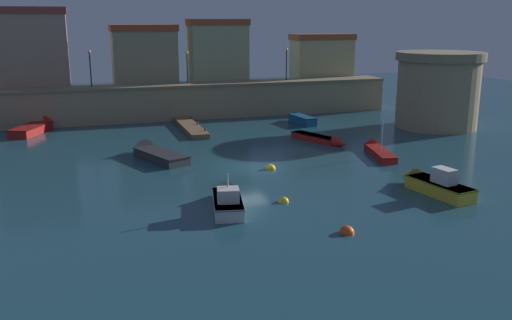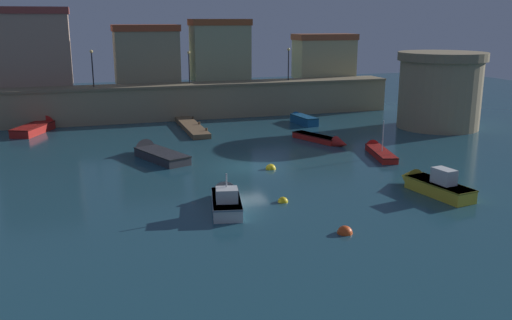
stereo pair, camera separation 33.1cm
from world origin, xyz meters
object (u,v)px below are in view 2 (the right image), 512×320
Objects in this scene: quay_lamp_1 at (189,62)px; moored_boat_5 at (301,119)px; fortress_tower at (440,90)px; mooring_buoy_2 at (271,169)px; quay_lamp_0 at (92,63)px; moored_boat_6 at (39,127)px; quay_lamp_2 at (288,59)px; moored_boat_0 at (324,139)px; mooring_buoy_1 at (283,202)px; moored_boat_1 at (226,199)px; moored_boat_2 at (431,184)px; mooring_buoy_0 at (345,233)px; moored_boat_4 at (154,153)px; moored_boat_3 at (377,150)px.

moored_boat_5 is at bearing -33.01° from quay_lamp_1.
mooring_buoy_2 is (-20.72, -9.97, -3.72)m from fortress_tower.
quay_lamp_0 reaches higher than fortress_tower.
quay_lamp_2 is at bearing -59.39° from moored_boat_6.
mooring_buoy_1 is (-8.88, -14.10, -0.28)m from moored_boat_0.
mooring_buoy_2 is (11.27, -22.73, -6.12)m from quay_lamp_0.
moored_boat_1 is 12.80m from moored_boat_2.
mooring_buoy_1 is at bearing -90.53° from quay_lamp_1.
moored_boat_6 is 8.58× the size of mooring_buoy_0.
quay_lamp_1 reaches higher than moored_boat_2.
moored_boat_1 is 13.15m from moored_boat_4.
moored_boat_5 is at bearing -74.01° from moored_boat_6.
quay_lamp_2 is 0.65× the size of moored_boat_1.
moored_boat_2 is 24.24m from moored_boat_5.
mooring_buoy_1 is at bearing -82.10° from moored_boat_1.
quay_lamp_2 is 37.40m from mooring_buoy_0.
fortress_tower is at bearing -103.97° from moored_boat_4.
moored_boat_4 is 8.83× the size of mooring_buoy_0.
quay_lamp_2 reaches higher than moored_boat_3.
moored_boat_0 is 0.91× the size of moored_boat_6.
quay_lamp_1 is 30.51m from mooring_buoy_1.
moored_boat_5 is 6.53× the size of mooring_buoy_2.
moored_boat_2 is (9.09, -30.85, -5.44)m from quay_lamp_1.
moored_boat_5 is (-1.01, -6.63, -5.60)m from quay_lamp_2.
quay_lamp_0 is 0.53× the size of moored_boat_4.
moored_boat_0 is 1.11× the size of moored_boat_1.
quay_lamp_0 reaches higher than moored_boat_2.
moored_boat_3 is 14.59m from mooring_buoy_1.
moored_boat_1 is (-3.66, -29.70, -5.50)m from quay_lamp_1.
quay_lamp_0 is at bearing 180.00° from quay_lamp_2.
moored_boat_6 is (-24.29, 27.90, -0.12)m from moored_boat_2.
fortress_tower is 14.08m from moored_boat_3.
moored_boat_0 is at bearing 68.82° from mooring_buoy_0.
moored_boat_5 is at bearing 65.75° from mooring_buoy_1.
moored_boat_6 is (-26.25, 17.78, 0.14)m from moored_boat_3.
mooring_buoy_1 is (14.92, -26.97, -0.41)m from moored_boat_6.
moored_boat_2 is 9.43m from mooring_buoy_1.
moored_boat_1 is 7.04× the size of mooring_buoy_0.
moored_boat_0 is at bearing -94.15° from moored_boat_6.
quay_lamp_0 is 25.00m from moored_boat_0.
moored_boat_6 is at bearing 34.90° from moored_boat_1.
moored_boat_2 reaches higher than moored_boat_6.
mooring_buoy_2 reaches higher than mooring_buoy_1.
fortress_tower is 23.30m from mooring_buoy_2.
quay_lamp_0 is 21.08m from quay_lamp_2.
moored_boat_3 is at bearing 4.56° from moored_boat_0.
mooring_buoy_2 is at bearing -86.43° from quay_lamp_1.
mooring_buoy_1 is at bearing -111.02° from quay_lamp_2.
quay_lamp_1 is 0.71× the size of moored_boat_5.
moored_boat_1 reaches higher than moored_boat_6.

